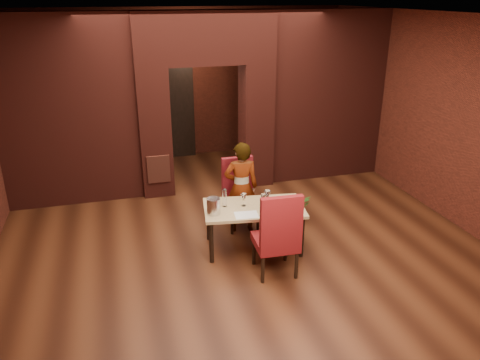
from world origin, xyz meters
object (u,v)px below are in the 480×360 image
(chair_near, at_px, (275,232))
(wine_glass_b, at_px, (263,200))
(chair_far, at_px, (241,195))
(dining_table, at_px, (254,227))
(person_seated, at_px, (241,187))
(wine_bucket, at_px, (214,206))
(wine_glass_a, at_px, (244,200))
(water_bottle, at_px, (225,197))
(potted_plant, at_px, (297,207))
(wine_glass_c, at_px, (267,198))

(chair_near, distance_m, wine_glass_b, 0.67)
(chair_far, bearing_deg, wine_glass_b, -81.73)
(dining_table, distance_m, chair_far, 0.73)
(person_seated, distance_m, wine_bucket, 0.87)
(wine_glass_b, xyz_separation_m, wine_bucket, (-0.72, -0.05, 0.02))
(wine_glass_a, xyz_separation_m, water_bottle, (-0.27, 0.06, 0.04))
(potted_plant, bearing_deg, dining_table, -144.89)
(person_seated, bearing_deg, dining_table, 98.53)
(person_seated, height_order, wine_bucket, person_seated)
(chair_near, xyz_separation_m, water_bottle, (-0.48, 0.80, 0.20))
(wine_bucket, bearing_deg, wine_glass_a, 16.35)
(dining_table, relative_size, person_seated, 0.98)
(chair_far, bearing_deg, wine_glass_a, -103.59)
(wine_glass_c, bearing_deg, water_bottle, 168.22)
(potted_plant, bearing_deg, chair_far, 177.83)
(wine_glass_a, distance_m, potted_plant, 1.33)
(person_seated, relative_size, potted_plant, 3.19)
(chair_far, xyz_separation_m, potted_plant, (0.94, -0.04, -0.32))
(dining_table, relative_size, chair_near, 1.18)
(wine_glass_c, xyz_separation_m, potted_plant, (0.75, 0.66, -0.54))
(person_seated, bearing_deg, wine_glass_b, 110.55)
(person_seated, relative_size, wine_glass_a, 7.76)
(chair_near, xyz_separation_m, potted_plant, (0.86, 1.33, -0.37))
(chair_far, xyz_separation_m, wine_glass_a, (-0.14, -0.63, 0.20))
(chair_far, relative_size, water_bottle, 4.03)
(chair_far, xyz_separation_m, wine_glass_c, (0.19, -0.69, 0.22))
(wine_glass_a, height_order, potted_plant, wine_glass_a)
(chair_near, bearing_deg, wine_glass_c, -96.79)
(wine_glass_b, xyz_separation_m, water_bottle, (-0.52, 0.15, 0.04))
(dining_table, height_order, wine_bucket, wine_bucket)
(dining_table, relative_size, wine_glass_b, 7.55)
(wine_glass_c, relative_size, wine_bucket, 0.97)
(wine_glass_c, distance_m, water_bottle, 0.61)
(wine_glass_b, bearing_deg, wine_glass_a, 160.67)
(person_seated, xyz_separation_m, wine_bucket, (-0.58, -0.65, 0.05))
(wine_glass_a, height_order, wine_glass_b, same)
(chair_near, bearing_deg, wine_glass_b, -91.04)
(dining_table, xyz_separation_m, chair_far, (0.01, 0.70, 0.22))
(chair_far, bearing_deg, person_seated, -106.06)
(dining_table, height_order, wine_glass_c, wine_glass_c)
(wine_bucket, distance_m, water_bottle, 0.28)
(wine_glass_a, distance_m, water_bottle, 0.27)
(wine_bucket, bearing_deg, dining_table, 6.09)
(wine_glass_b, bearing_deg, potted_plant, 39.88)
(person_seated, bearing_deg, potted_plant, -168.71)
(chair_far, bearing_deg, wine_bucket, -129.54)
(wine_bucket, xyz_separation_m, potted_plant, (1.54, 0.73, -0.55))
(wine_glass_b, height_order, wine_glass_c, wine_glass_c)
(water_bottle, height_order, potted_plant, water_bottle)
(wine_glass_c, bearing_deg, wine_glass_a, 168.53)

